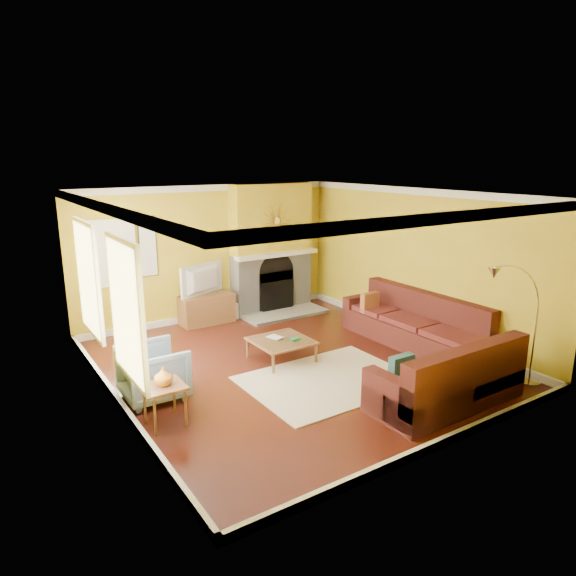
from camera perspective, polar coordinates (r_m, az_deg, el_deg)
floor at (r=8.34m, az=0.37°, el=-8.51°), size 5.50×6.00×0.02m
ceiling at (r=7.70m, az=0.40°, el=10.48°), size 5.50×6.00×0.02m
wall_back at (r=10.49m, az=-8.78°, el=3.88°), size 5.50×0.02×2.70m
wall_front at (r=5.75m, az=17.31°, el=-5.41°), size 5.50×0.02×2.70m
wall_left at (r=6.83m, az=-19.29°, el=-2.46°), size 0.02×6.00×2.70m
wall_right at (r=9.68m, az=14.13°, el=2.72°), size 0.02×6.00×2.70m
baseboard at (r=8.31m, az=0.37°, el=-8.07°), size 5.50×6.00×0.12m
crown_molding at (r=7.70m, az=0.40°, el=9.97°), size 5.50×6.00×0.12m
window_left_near at (r=8.03m, az=-21.43°, el=0.91°), size 0.06×1.22×1.72m
window_left_far at (r=6.24m, az=-17.67°, el=-2.45°), size 0.06×1.22×1.72m
window_back at (r=9.79m, az=-18.87°, el=3.71°), size 0.82×0.06×1.22m
wall_art at (r=9.97m, az=-15.30°, el=4.44°), size 0.34×0.04×1.14m
fireplace at (r=10.93m, az=-1.87°, el=4.46°), size 1.80×0.40×2.70m
mantel at (r=10.75m, az=-1.19°, el=3.75°), size 1.92×0.22×0.08m
hearth at (r=10.79m, az=-0.28°, el=-2.89°), size 1.80×0.70×0.06m
sunburst at (r=10.65m, az=-1.24°, el=7.46°), size 0.70×0.04×0.70m
rug at (r=7.77m, az=4.50°, el=-10.18°), size 2.40×1.80×0.02m
sectional_sofa at (r=8.34m, az=11.29°, el=-5.40°), size 2.86×3.69×0.90m
coffee_table at (r=8.42m, az=-0.75°, el=-6.88°), size 0.90×0.90×0.36m
media_console at (r=10.35m, az=-9.00°, el=-2.32°), size 1.05×0.47×0.58m
tv at (r=10.20m, az=-9.14°, el=0.91°), size 1.06×0.50×0.62m
subwoofer at (r=10.63m, az=-6.68°, el=-2.51°), size 0.32×0.32×0.32m
armchair at (r=7.33m, az=-14.72°, el=-9.02°), size 0.84×0.81×0.76m
side_table at (r=6.66m, az=-13.51°, el=-12.51°), size 0.48×0.48×0.53m
vase at (r=6.50m, az=-13.71°, el=-9.51°), size 0.22×0.22×0.23m
book at (r=8.36m, az=-1.87°, el=-5.66°), size 0.24×0.28×0.02m
arc_lamp at (r=7.69m, az=23.90°, el=-4.26°), size 1.22×0.36×1.88m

